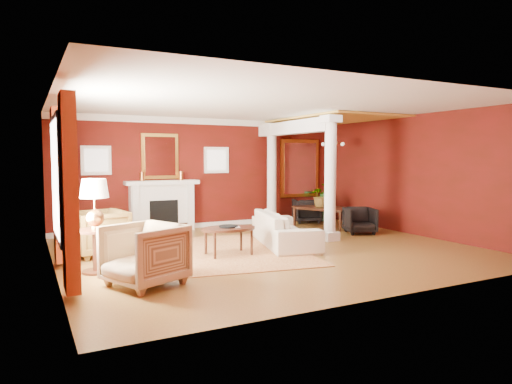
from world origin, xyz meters
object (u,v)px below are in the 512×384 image
armchair_leopard (99,231)px  armchair_stripe (145,252)px  side_table (95,210)px  dining_table (324,211)px  sofa (285,223)px  coffee_table (229,230)px

armchair_leopard → armchair_stripe: (0.29, -2.43, 0.02)m
armchair_stripe → side_table: 1.33m
armchair_leopard → dining_table: bearing=90.5°
side_table → sofa: bearing=9.3°
sofa → armchair_stripe: size_ratio=2.39×
dining_table → coffee_table: bearing=95.4°
armchair_leopard → coffee_table: 2.46m
coffee_table → dining_table: size_ratio=0.69×
sofa → armchair_leopard: size_ratio=2.49×
side_table → dining_table: 6.63m
side_table → coffee_table: bearing=5.5°
sofa → armchair_leopard: bearing=94.3°
coffee_table → dining_table: 4.29m
armchair_stripe → side_table: side_table is taller
armchair_leopard → side_table: bearing=-19.6°
coffee_table → side_table: size_ratio=0.70×
armchair_stripe → side_table: bearing=-178.4°
armchair_stripe → dining_table: 6.61m
coffee_table → dining_table: bearing=29.6°
dining_table → sofa: bearing=103.1°
coffee_table → armchair_leopard: bearing=153.5°
coffee_table → dining_table: (3.73, 2.12, -0.06)m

